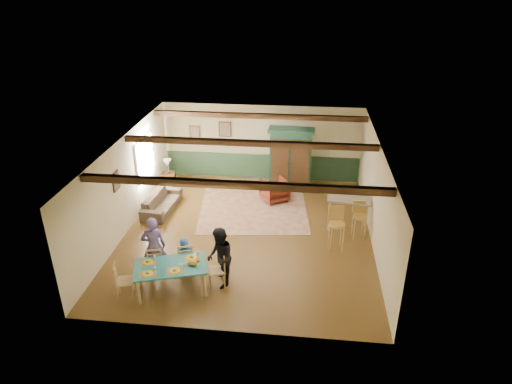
# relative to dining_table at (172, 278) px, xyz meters

# --- Properties ---
(floor) EXTENTS (8.00, 8.00, 0.00)m
(floor) POSITION_rel_dining_table_xyz_m (1.44, 2.79, -0.35)
(floor) COLOR #4E3415
(floor) RESTS_ON ground
(wall_back) EXTENTS (7.00, 0.02, 2.70)m
(wall_back) POSITION_rel_dining_table_xyz_m (1.44, 6.79, 1.00)
(wall_back) COLOR beige
(wall_back) RESTS_ON floor
(wall_left) EXTENTS (0.02, 8.00, 2.70)m
(wall_left) POSITION_rel_dining_table_xyz_m (-2.06, 2.79, 1.00)
(wall_left) COLOR beige
(wall_left) RESTS_ON floor
(wall_right) EXTENTS (0.02, 8.00, 2.70)m
(wall_right) POSITION_rel_dining_table_xyz_m (4.94, 2.79, 1.00)
(wall_right) COLOR beige
(wall_right) RESTS_ON floor
(ceiling) EXTENTS (7.00, 8.00, 0.02)m
(ceiling) POSITION_rel_dining_table_xyz_m (1.44, 2.79, 2.35)
(ceiling) COLOR white
(ceiling) RESTS_ON wall_back
(wainscot_back) EXTENTS (6.95, 0.03, 0.90)m
(wainscot_back) POSITION_rel_dining_table_xyz_m (1.44, 6.77, 0.10)
(wainscot_back) COLOR #223F28
(wainscot_back) RESTS_ON floor
(ceiling_beam_front) EXTENTS (6.95, 0.16, 0.16)m
(ceiling_beam_front) POSITION_rel_dining_table_xyz_m (1.44, 0.49, 2.26)
(ceiling_beam_front) COLOR black
(ceiling_beam_front) RESTS_ON ceiling
(ceiling_beam_mid) EXTENTS (6.95, 0.16, 0.16)m
(ceiling_beam_mid) POSITION_rel_dining_table_xyz_m (1.44, 3.19, 2.26)
(ceiling_beam_mid) COLOR black
(ceiling_beam_mid) RESTS_ON ceiling
(ceiling_beam_back) EXTENTS (6.95, 0.16, 0.16)m
(ceiling_beam_back) POSITION_rel_dining_table_xyz_m (1.44, 5.79, 2.26)
(ceiling_beam_back) COLOR black
(ceiling_beam_back) RESTS_ON ceiling
(window_left) EXTENTS (0.06, 1.60, 1.30)m
(window_left) POSITION_rel_dining_table_xyz_m (-2.03, 4.49, 1.20)
(window_left) COLOR white
(window_left) RESTS_ON wall_left
(picture_left_wall) EXTENTS (0.04, 0.42, 0.52)m
(picture_left_wall) POSITION_rel_dining_table_xyz_m (-2.03, 2.19, 1.40)
(picture_left_wall) COLOR gray
(picture_left_wall) RESTS_ON wall_left
(picture_back_a) EXTENTS (0.45, 0.04, 0.55)m
(picture_back_a) POSITION_rel_dining_table_xyz_m (0.14, 6.76, 1.45)
(picture_back_a) COLOR gray
(picture_back_a) RESTS_ON wall_back
(picture_back_b) EXTENTS (0.38, 0.04, 0.48)m
(picture_back_b) POSITION_rel_dining_table_xyz_m (-0.96, 6.76, 1.30)
(picture_back_b) COLOR gray
(picture_back_b) RESTS_ON wall_back
(dining_table) EXTENTS (1.86, 1.38, 0.69)m
(dining_table) POSITION_rel_dining_table_xyz_m (0.00, 0.00, 0.00)
(dining_table) COLOR #216A65
(dining_table) RESTS_ON floor
(dining_chair_far_left) EXTENTS (0.49, 0.50, 0.88)m
(dining_chair_far_left) POSITION_rel_dining_table_xyz_m (-0.55, 0.52, 0.09)
(dining_chair_far_left) COLOR tan
(dining_chair_far_left) RESTS_ON floor
(dining_chair_far_right) EXTENTS (0.49, 0.50, 0.88)m
(dining_chair_far_right) POSITION_rel_dining_table_xyz_m (0.15, 0.74, 0.09)
(dining_chair_far_right) COLOR tan
(dining_chair_far_right) RESTS_ON floor
(dining_chair_end_left) EXTENTS (0.50, 0.49, 0.88)m
(dining_chair_end_left) POSITION_rel_dining_table_xyz_m (-1.01, -0.32, 0.09)
(dining_chair_end_left) COLOR tan
(dining_chair_end_left) RESTS_ON floor
(dining_chair_end_right) EXTENTS (0.50, 0.49, 0.88)m
(dining_chair_end_right) POSITION_rel_dining_table_xyz_m (1.01, 0.32, 0.09)
(dining_chair_end_right) COLOR tan
(dining_chair_end_right) RESTS_ON floor
(person_man) EXTENTS (0.67, 0.54, 1.59)m
(person_man) POSITION_rel_dining_table_xyz_m (-0.57, 0.59, 0.45)
(person_man) COLOR #615089
(person_man) RESTS_ON floor
(person_woman) EXTENTS (0.77, 0.88, 1.52)m
(person_woman) POSITION_rel_dining_table_xyz_m (1.10, 0.35, 0.41)
(person_woman) COLOR black
(person_woman) RESTS_ON floor
(person_child) EXTENTS (0.52, 0.42, 0.93)m
(person_child) POSITION_rel_dining_table_xyz_m (0.13, 0.81, 0.12)
(person_child) COLOR #244C92
(person_child) RESTS_ON floor
(cat) EXTENTS (0.36, 0.22, 0.17)m
(cat) POSITION_rel_dining_table_xyz_m (0.51, 0.06, 0.43)
(cat) COLOR orange
(cat) RESTS_ON dining_table
(place_setting_near_left) EXTENTS (0.43, 0.37, 0.11)m
(place_setting_near_left) POSITION_rel_dining_table_xyz_m (-0.41, -0.37, 0.40)
(place_setting_near_left) COLOR yellow
(place_setting_near_left) RESTS_ON dining_table
(place_setting_near_center) EXTENTS (0.43, 0.37, 0.11)m
(place_setting_near_center) POSITION_rel_dining_table_xyz_m (0.16, -0.19, 0.40)
(place_setting_near_center) COLOR yellow
(place_setting_near_center) RESTS_ON dining_table
(place_setting_far_left) EXTENTS (0.43, 0.37, 0.11)m
(place_setting_far_left) POSITION_rel_dining_table_xyz_m (-0.55, 0.07, 0.40)
(place_setting_far_left) COLOR yellow
(place_setting_far_left) RESTS_ON dining_table
(place_setting_far_right) EXTENTS (0.43, 0.37, 0.11)m
(place_setting_far_right) POSITION_rel_dining_table_xyz_m (0.41, 0.37, 0.40)
(place_setting_far_right) COLOR yellow
(place_setting_far_right) RESTS_ON dining_table
(area_rug) EXTENTS (3.75, 4.31, 0.01)m
(area_rug) POSITION_rel_dining_table_xyz_m (1.39, 4.64, -0.34)
(area_rug) COLOR #BEB08A
(area_rug) RESTS_ON floor
(armoire) EXTENTS (1.55, 0.67, 2.15)m
(armoire) POSITION_rel_dining_table_xyz_m (2.51, 6.00, 0.73)
(armoire) COLOR #122F21
(armoire) RESTS_ON floor
(armchair) EXTENTS (1.07, 1.07, 0.72)m
(armchair) POSITION_rel_dining_table_xyz_m (2.05, 5.00, 0.01)
(armchair) COLOR #45140D
(armchair) RESTS_ON floor
(sofa) EXTENTS (0.88, 1.91, 0.54)m
(sofa) POSITION_rel_dining_table_xyz_m (-1.43, 3.90, -0.07)
(sofa) COLOR #43372A
(sofa) RESTS_ON floor
(end_table) EXTENTS (0.51, 0.51, 0.56)m
(end_table) POSITION_rel_dining_table_xyz_m (-1.66, 5.49, -0.06)
(end_table) COLOR black
(end_table) RESTS_ON floor
(table_lamp) EXTENTS (0.30, 0.30, 0.52)m
(table_lamp) POSITION_rel_dining_table_xyz_m (-1.66, 5.49, 0.48)
(table_lamp) COLOR #CCBC84
(table_lamp) RESTS_ON end_table
(counter_table) EXTENTS (1.27, 0.82, 1.00)m
(counter_table) POSITION_rel_dining_table_xyz_m (4.29, 3.40, 0.16)
(counter_table) COLOR #9E927B
(counter_table) RESTS_ON floor
(bar_stool_left) EXTENTS (0.48, 0.52, 1.20)m
(bar_stool_left) POSITION_rel_dining_table_xyz_m (3.91, 2.27, 0.26)
(bar_stool_left) COLOR tan
(bar_stool_left) RESTS_ON floor
(bar_stool_right) EXTENTS (0.42, 0.45, 1.07)m
(bar_stool_right) POSITION_rel_dining_table_xyz_m (4.57, 2.93, 0.19)
(bar_stool_right) COLOR tan
(bar_stool_right) RESTS_ON floor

